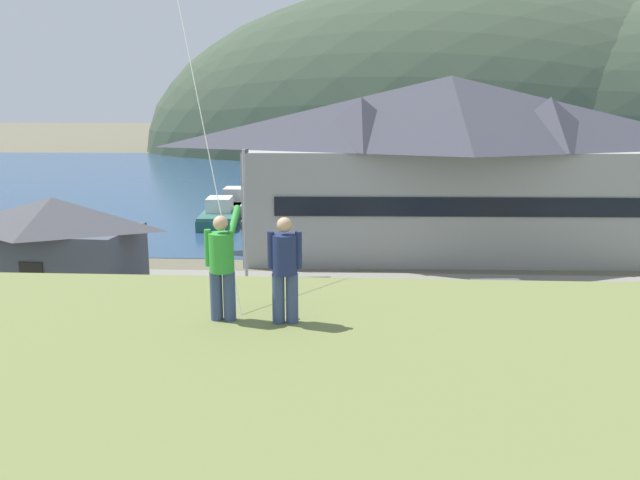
{
  "coord_description": "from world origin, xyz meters",
  "views": [
    {
      "loc": [
        1.84,
        -19.39,
        9.35
      ],
      "look_at": [
        0.2,
        9.0,
        3.23
      ],
      "focal_mm": 35.54,
      "sensor_mm": 36.0,
      "label": 1
    }
  ],
  "objects_px": {
    "moored_boat_wharfside": "(236,203)",
    "moored_boat_inner_slip": "(221,214)",
    "moored_boat_outer_mooring": "(306,216)",
    "wharf_dock": "(272,213)",
    "parking_light_pole": "(245,212)",
    "storage_shed_near_lot": "(56,249)",
    "parked_car_front_row_silver": "(496,303)",
    "person_kite_flyer": "(222,264)",
    "parked_car_mid_row_far": "(321,365)",
    "parked_car_mid_row_center": "(202,300)",
    "harbor_lodge": "(448,160)",
    "parked_car_front_row_end": "(62,362)",
    "person_companion": "(285,267)",
    "parked_car_back_row_right": "(537,349)",
    "parked_car_front_row_red": "(309,301)"
  },
  "relations": [
    {
      "from": "moored_boat_wharfside",
      "to": "parked_car_front_row_silver",
      "type": "distance_m",
      "value": 33.57
    },
    {
      "from": "wharf_dock",
      "to": "parked_car_front_row_silver",
      "type": "distance_m",
      "value": 29.38
    },
    {
      "from": "person_companion",
      "to": "moored_boat_wharfside",
      "type": "bearing_deg",
      "value": 101.89
    },
    {
      "from": "harbor_lodge",
      "to": "parking_light_pole",
      "type": "relative_size",
      "value": 3.74
    },
    {
      "from": "harbor_lodge",
      "to": "storage_shed_near_lot",
      "type": "distance_m",
      "value": 23.55
    },
    {
      "from": "moored_boat_outer_mooring",
      "to": "parked_car_back_row_right",
      "type": "xyz_separation_m",
      "value": [
        10.21,
        -27.85,
        0.34
      ]
    },
    {
      "from": "parked_car_mid_row_far",
      "to": "person_kite_flyer",
      "type": "relative_size",
      "value": 2.3
    },
    {
      "from": "moored_boat_inner_slip",
      "to": "harbor_lodge",
      "type": "bearing_deg",
      "value": -28.11
    },
    {
      "from": "storage_shed_near_lot",
      "to": "parked_car_front_row_end",
      "type": "relative_size",
      "value": 1.94
    },
    {
      "from": "wharf_dock",
      "to": "person_kite_flyer",
      "type": "xyz_separation_m",
      "value": [
        4.94,
        -42.62,
        6.47
      ]
    },
    {
      "from": "parked_car_mid_row_far",
      "to": "person_companion",
      "type": "bearing_deg",
      "value": -90.24
    },
    {
      "from": "storage_shed_near_lot",
      "to": "moored_boat_wharfside",
      "type": "height_order",
      "value": "storage_shed_near_lot"
    },
    {
      "from": "person_companion",
      "to": "parked_car_mid_row_far",
      "type": "bearing_deg",
      "value": 89.76
    },
    {
      "from": "parked_car_mid_row_center",
      "to": "parking_light_pole",
      "type": "relative_size",
      "value": 0.59
    },
    {
      "from": "storage_shed_near_lot",
      "to": "parked_car_front_row_silver",
      "type": "xyz_separation_m",
      "value": [
        20.08,
        -2.1,
        -1.59
      ]
    },
    {
      "from": "moored_boat_outer_mooring",
      "to": "moored_boat_inner_slip",
      "type": "xyz_separation_m",
      "value": [
        -6.9,
        0.5,
        0.0
      ]
    },
    {
      "from": "storage_shed_near_lot",
      "to": "moored_boat_wharfside",
      "type": "xyz_separation_m",
      "value": [
        3.37,
        27.02,
        -1.94
      ]
    },
    {
      "from": "moored_boat_inner_slip",
      "to": "parked_car_back_row_right",
      "type": "bearing_deg",
      "value": -58.9
    },
    {
      "from": "parked_car_mid_row_far",
      "to": "parked_car_mid_row_center",
      "type": "xyz_separation_m",
      "value": [
        -5.54,
        6.65,
        0.0
      ]
    },
    {
      "from": "wharf_dock",
      "to": "parked_car_front_row_red",
      "type": "distance_m",
      "value": 26.99
    },
    {
      "from": "parked_car_front_row_red",
      "to": "person_kite_flyer",
      "type": "distance_m",
      "value": 17.13
    },
    {
      "from": "harbor_lodge",
      "to": "person_kite_flyer",
      "type": "distance_m",
      "value": 31.68
    },
    {
      "from": "storage_shed_near_lot",
      "to": "person_kite_flyer",
      "type": "height_order",
      "value": "person_kite_flyer"
    },
    {
      "from": "moored_boat_inner_slip",
      "to": "wharf_dock",
      "type": "bearing_deg",
      "value": 40.03
    },
    {
      "from": "harbor_lodge",
      "to": "moored_boat_wharfside",
      "type": "bearing_deg",
      "value": 138.1
    },
    {
      "from": "wharf_dock",
      "to": "parked_car_mid_row_far",
      "type": "distance_m",
      "value": 33.79
    },
    {
      "from": "parked_car_mid_row_far",
      "to": "parking_light_pole",
      "type": "height_order",
      "value": "parking_light_pole"
    },
    {
      "from": "storage_shed_near_lot",
      "to": "moored_boat_inner_slip",
      "type": "bearing_deg",
      "value": 81.16
    },
    {
      "from": "moored_boat_wharfside",
      "to": "parked_car_back_row_right",
      "type": "height_order",
      "value": "moored_boat_wharfside"
    },
    {
      "from": "parking_light_pole",
      "to": "person_companion",
      "type": "bearing_deg",
      "value": -78.17
    },
    {
      "from": "wharf_dock",
      "to": "moored_boat_outer_mooring",
      "type": "height_order",
      "value": "moored_boat_outer_mooring"
    },
    {
      "from": "moored_boat_wharfside",
      "to": "moored_boat_inner_slip",
      "type": "height_order",
      "value": "same"
    },
    {
      "from": "parked_car_mid_row_center",
      "to": "parked_car_back_row_right",
      "type": "bearing_deg",
      "value": -20.66
    },
    {
      "from": "storage_shed_near_lot",
      "to": "moored_boat_wharfside",
      "type": "distance_m",
      "value": 27.3
    },
    {
      "from": "harbor_lodge",
      "to": "storage_shed_near_lot",
      "type": "bearing_deg",
      "value": -148.38
    },
    {
      "from": "parked_car_back_row_right",
      "to": "harbor_lodge",
      "type": "bearing_deg",
      "value": 91.54
    },
    {
      "from": "storage_shed_near_lot",
      "to": "person_kite_flyer",
      "type": "relative_size",
      "value": 4.4
    },
    {
      "from": "parked_car_front_row_end",
      "to": "parked_car_front_row_red",
      "type": "bearing_deg",
      "value": 42.83
    },
    {
      "from": "storage_shed_near_lot",
      "to": "parked_car_back_row_right",
      "type": "xyz_separation_m",
      "value": [
        20.38,
        -7.27,
        -1.59
      ]
    },
    {
      "from": "wharf_dock",
      "to": "parking_light_pole",
      "type": "bearing_deg",
      "value": -85.58
    },
    {
      "from": "moored_boat_outer_mooring",
      "to": "parked_car_mid_row_far",
      "type": "relative_size",
      "value": 1.32
    },
    {
      "from": "harbor_lodge",
      "to": "parked_car_back_row_right",
      "type": "height_order",
      "value": "harbor_lodge"
    },
    {
      "from": "wharf_dock",
      "to": "parked_car_front_row_red",
      "type": "height_order",
      "value": "parked_car_front_row_red"
    },
    {
      "from": "parked_car_mid_row_center",
      "to": "parked_car_front_row_silver",
      "type": "bearing_deg",
      "value": 1.36
    },
    {
      "from": "harbor_lodge",
      "to": "wharf_dock",
      "type": "xyz_separation_m",
      "value": [
        -12.88,
        11.96,
        -5.53
      ]
    },
    {
      "from": "parked_car_front_row_silver",
      "to": "person_kite_flyer",
      "type": "bearing_deg",
      "value": -116.56
    },
    {
      "from": "person_kite_flyer",
      "to": "parked_car_back_row_right",
      "type": "bearing_deg",
      "value": 52.8
    },
    {
      "from": "parked_car_front_row_red",
      "to": "parked_car_front_row_end",
      "type": "bearing_deg",
      "value": -137.17
    },
    {
      "from": "harbor_lodge",
      "to": "parked_car_front_row_end",
      "type": "distance_m",
      "value": 26.89
    },
    {
      "from": "parked_car_front_row_red",
      "to": "person_kite_flyer",
      "type": "height_order",
      "value": "person_kite_flyer"
    }
  ]
}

